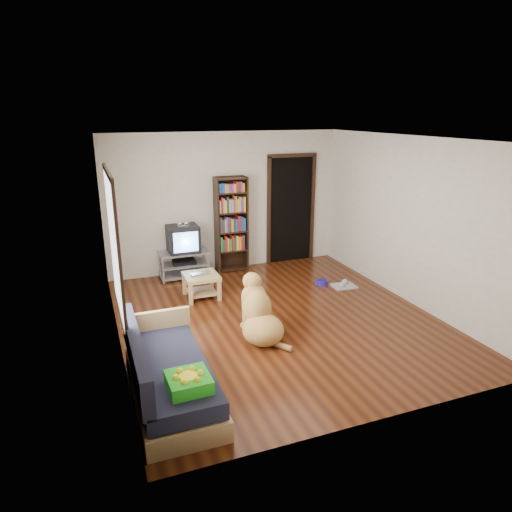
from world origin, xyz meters
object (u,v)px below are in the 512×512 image
object	(u,v)px
sofa	(167,376)
tv_stand	(184,263)
dog_bowl	(322,282)
crt_tv	(183,238)
grey_rag	(344,286)
green_cushion	(189,382)
laptop	(201,274)
dog	(259,315)
coffee_table	(201,281)
bookshelf	(231,219)

from	to	relation	value
sofa	tv_stand	bearing A→B (deg)	74.98
dog_bowl	crt_tv	distance (m)	2.63
dog_bowl	crt_tv	world-z (taller)	crt_tv
grey_rag	crt_tv	world-z (taller)	crt_tv
green_cushion	sofa	size ratio (longest dim) A/B	0.22
grey_rag	laptop	bearing A→B (deg)	170.60
dog_bowl	sofa	world-z (taller)	sofa
grey_rag	dog	bearing A→B (deg)	-150.16
laptop	crt_tv	world-z (taller)	crt_tv
laptop	dog	world-z (taller)	dog
grey_rag	coffee_table	size ratio (longest dim) A/B	0.73
green_cushion	laptop	distance (m)	3.21
green_cushion	grey_rag	xyz separation A→B (m)	(3.35, 2.67, -0.47)
green_cushion	grey_rag	distance (m)	4.31
crt_tv	bookshelf	world-z (taller)	bookshelf
coffee_table	dog	world-z (taller)	dog
laptop	dog	size ratio (longest dim) A/B	0.31
green_cushion	tv_stand	xyz separation A→B (m)	(0.85, 4.16, -0.22)
bookshelf	sofa	xyz separation A→B (m)	(-1.92, -3.72, -0.74)
sofa	dog	size ratio (longest dim) A/B	1.70
tv_stand	crt_tv	world-z (taller)	crt_tv
grey_rag	tv_stand	xyz separation A→B (m)	(-2.50, 1.49, 0.25)
coffee_table	dog_bowl	bearing A→B (deg)	-4.94
crt_tv	grey_rag	bearing A→B (deg)	-31.09
laptop	tv_stand	xyz separation A→B (m)	(-0.05, 1.08, -0.14)
sofa	dog_bowl	bearing A→B (deg)	37.00
laptop	coffee_table	xyz separation A→B (m)	(-0.00, 0.03, -0.13)
laptop	crt_tv	size ratio (longest dim) A/B	0.56
crt_tv	bookshelf	size ratio (longest dim) A/B	0.32
tv_stand	sofa	world-z (taller)	sofa
sofa	bookshelf	bearing A→B (deg)	62.68
laptop	green_cushion	bearing A→B (deg)	-115.31
green_cushion	crt_tv	distance (m)	4.27
dog_bowl	tv_stand	distance (m)	2.54
sofa	coffee_table	world-z (taller)	sofa
tv_stand	bookshelf	bearing A→B (deg)	5.63
bookshelf	coffee_table	world-z (taller)	bookshelf
laptop	dog_bowl	xyz separation A→B (m)	(2.15, -0.16, -0.37)
grey_rag	dog	world-z (taller)	dog
dog_bowl	dog	distance (m)	2.29
tv_stand	bookshelf	world-z (taller)	bookshelf
laptop	coffee_table	distance (m)	0.14
coffee_table	dog	bearing A→B (deg)	-76.53
dog_bowl	sofa	distance (m)	3.98
laptop	grey_rag	size ratio (longest dim) A/B	0.82
laptop	grey_rag	bearing A→B (deg)	-18.33
green_cushion	grey_rag	bearing A→B (deg)	37.12
grey_rag	coffee_table	bearing A→B (deg)	169.91
crt_tv	dog	world-z (taller)	crt_tv
dog_bowl	sofa	size ratio (longest dim) A/B	0.12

